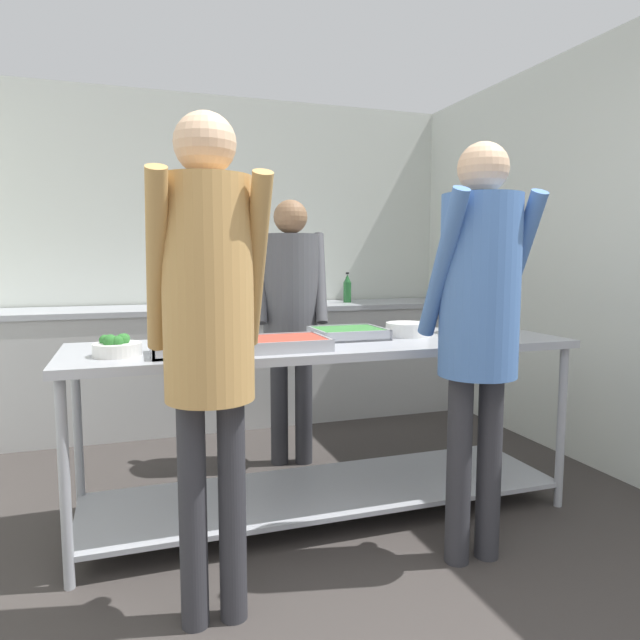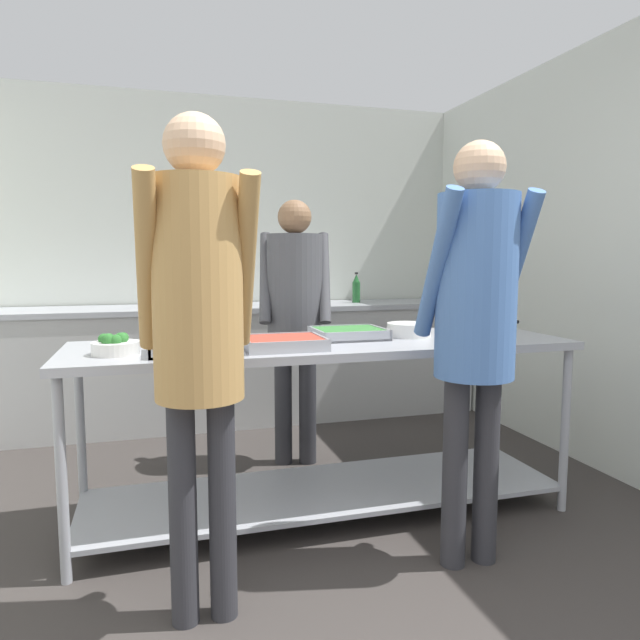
# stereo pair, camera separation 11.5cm
# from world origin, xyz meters

# --- Properties ---
(wall_rear) EXTENTS (3.97, 0.06, 2.65)m
(wall_rear) POSITION_xyz_m (0.00, 3.92, 1.32)
(wall_rear) COLOR silver
(wall_rear) RESTS_ON ground_plane
(wall_right) EXTENTS (0.06, 4.04, 2.65)m
(wall_right) POSITION_xyz_m (1.96, 1.96, 1.32)
(wall_right) COLOR silver
(wall_right) RESTS_ON ground_plane
(back_counter) EXTENTS (3.81, 0.65, 0.94)m
(back_counter) POSITION_xyz_m (0.00, 3.55, 0.47)
(back_counter) COLOR #A8A8A8
(back_counter) RESTS_ON ground_plane
(serving_counter) EXTENTS (2.50, 0.74, 0.90)m
(serving_counter) POSITION_xyz_m (0.12, 1.70, 0.61)
(serving_counter) COLOR #9EA0A8
(serving_counter) RESTS_ON ground_plane
(broccoli_bowl) EXTENTS (0.20, 0.20, 0.10)m
(broccoli_bowl) POSITION_xyz_m (-0.87, 1.59, 0.93)
(broccoli_bowl) COLOR silver
(broccoli_bowl) RESTS_ON serving_counter
(serving_tray_vegetables) EXTENTS (0.38, 0.29, 0.05)m
(serving_tray_vegetables) POSITION_xyz_m (-0.54, 1.54, 0.92)
(serving_tray_vegetables) COLOR #9EA0A8
(serving_tray_vegetables) RESTS_ON serving_counter
(serving_tray_greens) EXTENTS (0.37, 0.31, 0.05)m
(serving_tray_greens) POSITION_xyz_m (-0.13, 1.55, 0.92)
(serving_tray_greens) COLOR #9EA0A8
(serving_tray_greens) RESTS_ON serving_counter
(serving_tray_roast) EXTENTS (0.36, 0.31, 0.05)m
(serving_tray_roast) POSITION_xyz_m (0.27, 1.78, 0.92)
(serving_tray_roast) COLOR #9EA0A8
(serving_tray_roast) RESTS_ON serving_counter
(plate_stack) EXTENTS (0.24, 0.24, 0.07)m
(plate_stack) POSITION_xyz_m (0.61, 1.77, 0.93)
(plate_stack) COLOR white
(plate_stack) RESTS_ON serving_counter
(sauce_pan) EXTENTS (0.45, 0.31, 0.07)m
(sauce_pan) POSITION_xyz_m (0.99, 1.75, 0.93)
(sauce_pan) COLOR #9EA0A8
(sauce_pan) RESTS_ON serving_counter
(guest_serving_left) EXTENTS (0.40, 0.34, 1.80)m
(guest_serving_left) POSITION_xyz_m (-0.55, 0.98, 1.13)
(guest_serving_left) COLOR #2D2D33
(guest_serving_left) RESTS_ON ground_plane
(guest_serving_right) EXTENTS (0.43, 0.35, 1.79)m
(guest_serving_right) POSITION_xyz_m (0.58, 1.06, 1.12)
(guest_serving_right) COLOR #2D2D33
(guest_serving_right) RESTS_ON ground_plane
(cook_behind_counter) EXTENTS (0.50, 0.41, 1.67)m
(cook_behind_counter) POSITION_xyz_m (0.15, 2.45, 1.04)
(cook_behind_counter) COLOR #2D2D33
(cook_behind_counter) RESTS_ON ground_plane
(water_bottle) EXTENTS (0.07, 0.07, 0.26)m
(water_bottle) POSITION_xyz_m (0.96, 3.55, 1.05)
(water_bottle) COLOR #23602D
(water_bottle) RESTS_ON back_counter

